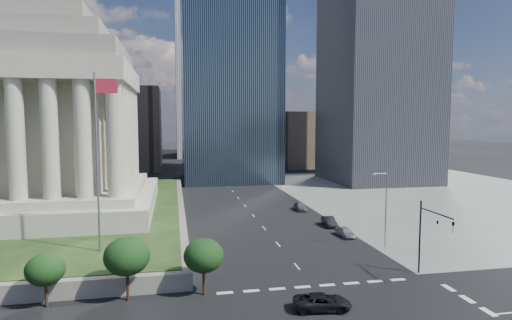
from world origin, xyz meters
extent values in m
plane|color=black|center=(0.00, 100.00, 0.00)|extent=(500.00, 500.00, 0.00)
cube|color=slate|center=(46.00, 60.00, 0.01)|extent=(68.00, 90.00, 0.03)
cylinder|color=slate|center=(-22.00, 24.00, 11.90)|extent=(0.24, 0.24, 20.00)
cube|color=maroon|center=(-20.80, 24.00, 20.40)|extent=(2.40, 0.05, 1.60)
cube|color=black|center=(2.00, 95.00, 30.00)|extent=(26.00, 26.00, 60.00)
cube|color=brown|center=(32.00, 130.00, 10.00)|extent=(20.00, 30.00, 20.00)
cube|color=brown|center=(-30.00, 130.00, 14.00)|extent=(24.00, 30.00, 28.00)
cylinder|color=black|center=(12.50, 15.50, 4.00)|extent=(0.18, 0.18, 8.00)
cylinder|color=black|center=(12.50, 12.75, 7.20)|extent=(0.14, 5.50, 0.14)
cube|color=black|center=(12.50, 10.00, 6.40)|extent=(0.30, 0.30, 1.10)
cylinder|color=slate|center=(13.50, 25.00, 5.00)|extent=(0.16, 0.16, 10.00)
cylinder|color=slate|center=(12.60, 25.00, 9.80)|extent=(1.80, 0.12, 0.12)
cube|color=slate|center=(11.70, 25.00, 9.70)|extent=(0.50, 0.22, 0.14)
imported|color=black|center=(-1.04, 8.68, 0.71)|extent=(3.00, 5.36, 1.42)
imported|color=gray|center=(10.43, 30.93, 0.71)|extent=(4.21, 1.79, 1.42)
imported|color=black|center=(10.38, 37.28, 0.73)|extent=(1.94, 4.58, 1.47)
imported|color=slate|center=(9.43, 49.83, 0.77)|extent=(1.98, 4.58, 1.54)
camera|label=1|loc=(-13.64, -25.76, 16.46)|focal=30.00mm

